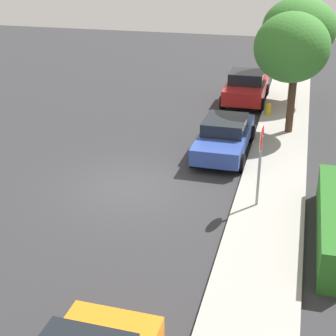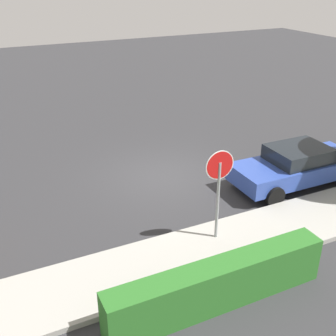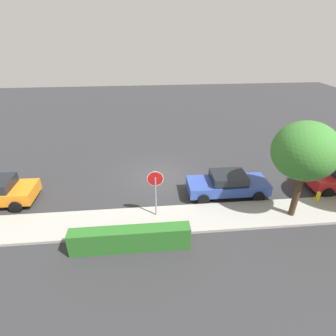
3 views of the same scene
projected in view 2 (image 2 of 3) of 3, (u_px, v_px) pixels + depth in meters
The scene contains 5 objects.
ground_plane at pixel (165, 176), 14.87m from camera, with size 60.00×60.00×0.00m, color #2D2D30.
sidewalk_curb at pixel (237, 241), 11.19m from camera, with size 32.00×2.10×0.14m, color #9E9B93.
stop_sign at pixel (219, 181), 10.56m from camera, with size 0.78×0.08×2.64m.
parked_car_blue at pixel (297, 166), 13.99m from camera, with size 4.50×1.96×1.36m.
front_yard_hedge at pixel (218, 285), 8.97m from camera, with size 5.11×0.62×1.08m.
Camera 2 is at (5.67, 12.03, 6.66)m, focal length 45.00 mm.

